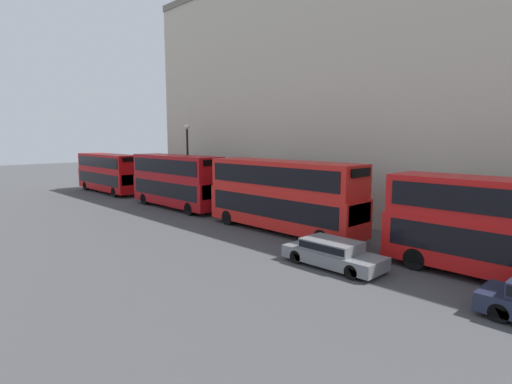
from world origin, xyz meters
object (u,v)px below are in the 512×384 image
at_px(bus_second_in_queue, 282,193).
at_px(bus_trailing, 109,171).
at_px(pedestrian, 267,207).
at_px(bus_third_in_queue, 176,179).
at_px(car_hatchback, 333,252).

distance_m(bus_second_in_queue, bus_trailing, 25.02).
height_order(bus_second_in_queue, bus_trailing, bus_second_in_queue).
bearing_deg(bus_trailing, pedestrian, -82.48).
xyz_separation_m(bus_third_in_queue, pedestrian, (2.77, -7.92, -1.70)).
distance_m(bus_second_in_queue, car_hatchback, 7.30).
bearing_deg(bus_third_in_queue, bus_trailing, 90.00).
relative_size(bus_trailing, pedestrian, 6.52).
distance_m(bus_trailing, pedestrian, 21.24).
xyz_separation_m(bus_second_in_queue, car_hatchback, (-3.40, -6.21, -1.79)).
relative_size(bus_second_in_queue, bus_third_in_queue, 1.10).
bearing_deg(pedestrian, car_hatchback, -121.11).
relative_size(bus_third_in_queue, car_hatchback, 2.14).
xyz_separation_m(bus_second_in_queue, bus_trailing, (0.00, 25.02, -0.18)).
height_order(bus_trailing, car_hatchback, bus_trailing).
height_order(bus_second_in_queue, bus_third_in_queue, bus_second_in_queue).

